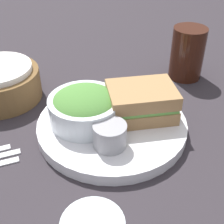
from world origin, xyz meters
TOP-DOWN VIEW (x-y plane):
  - ground_plane at (0.00, 0.00)m, footprint 4.00×4.00m
  - plate at (0.00, 0.00)m, footprint 0.28×0.28m
  - sandwich at (0.06, -0.01)m, footprint 0.14×0.12m
  - salad_bowl at (-0.04, 0.02)m, footprint 0.13×0.13m
  - dressing_cup at (-0.03, -0.06)m, footprint 0.06×0.06m
  - orange_wedge at (0.03, 0.06)m, footprint 0.04×0.04m
  - drink_glass at (0.25, 0.11)m, footprint 0.08×0.08m
  - bread_basket at (-0.17, 0.20)m, footprint 0.17×0.17m

SIDE VIEW (x-z plane):
  - ground_plane at x=0.00m, z-range 0.00..0.00m
  - plate at x=0.00m, z-range 0.00..0.02m
  - bread_basket at x=-0.17m, z-range 0.00..0.07m
  - dressing_cup at x=-0.03m, z-range 0.02..0.06m
  - orange_wedge at x=0.03m, z-range 0.02..0.07m
  - sandwich at x=0.06m, z-range 0.02..0.08m
  - salad_bowl at x=-0.04m, z-range 0.02..0.08m
  - drink_glass at x=0.25m, z-range 0.00..0.12m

